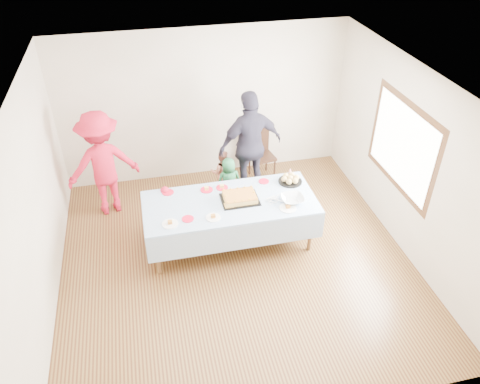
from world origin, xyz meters
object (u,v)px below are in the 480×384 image
object	(u,v)px
adult_left	(103,164)
birthday_cake	(240,197)
dining_chair	(261,151)
party_table	(230,205)

from	to	relation	value
adult_left	birthday_cake	bearing A→B (deg)	132.92
dining_chair	birthday_cake	bearing A→B (deg)	-123.93
birthday_cake	dining_chair	world-z (taller)	dining_chair
party_table	dining_chair	distance (m)	2.01
birthday_cake	dining_chair	distance (m)	1.95
adult_left	dining_chair	bearing A→B (deg)	176.27
dining_chair	adult_left	world-z (taller)	adult_left
party_table	birthday_cake	xyz separation A→B (m)	(0.15, 0.01, 0.10)
party_table	birthday_cake	distance (m)	0.18
party_table	dining_chair	bearing A→B (deg)	62.03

